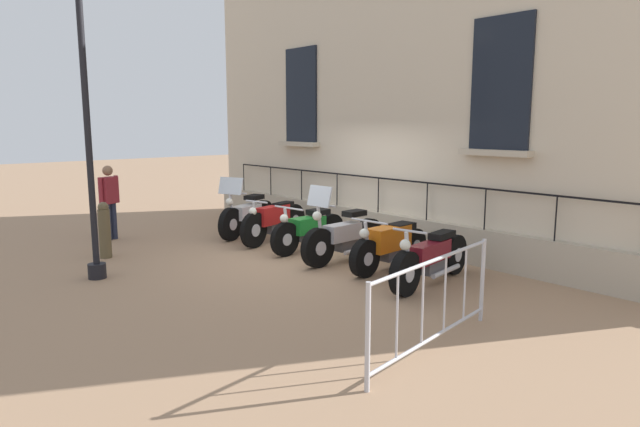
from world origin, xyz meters
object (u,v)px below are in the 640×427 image
at_px(motorcycle_maroon, 431,259).
at_px(lamppost, 86,111).
at_px(motorcycle_orange, 390,245).
at_px(pedestrian_standing, 109,199).
at_px(motorcycle_white, 247,216).
at_px(crowd_barrier, 434,301).
at_px(motorcycle_red, 274,221).
at_px(motorcycle_green, 309,230).
at_px(motorcycle_silver, 344,237).
at_px(bollard, 105,230).

distance_m(motorcycle_maroon, lamppost, 5.73).
xyz_separation_m(motorcycle_orange, pedestrian_standing, (2.64, -5.53, 0.46)).
bearing_deg(motorcycle_white, crowd_barrier, 73.18).
height_order(motorcycle_red, motorcycle_green, motorcycle_red).
distance_m(motorcycle_orange, motorcycle_maroon, 1.01).
relative_size(motorcycle_white, crowd_barrier, 0.76).
distance_m(motorcycle_white, crowd_barrier, 6.86).
xyz_separation_m(motorcycle_green, motorcycle_maroon, (0.04, 2.97, -0.01)).
relative_size(motorcycle_silver, crowd_barrier, 0.82).
relative_size(lamppost, crowd_barrier, 1.98).
xyz_separation_m(motorcycle_red, lamppost, (3.76, 0.32, 2.18)).
height_order(motorcycle_white, motorcycle_green, motorcycle_white).
bearing_deg(crowd_barrier, bollard, -80.29).
xyz_separation_m(motorcycle_red, motorcycle_silver, (0.01, 2.10, -0.01)).
height_order(crowd_barrier, bollard, crowd_barrier).
height_order(motorcycle_green, motorcycle_orange, motorcycle_orange).
xyz_separation_m(motorcycle_silver, crowd_barrier, (2.01, 3.52, 0.13)).
xyz_separation_m(motorcycle_green, pedestrian_standing, (2.50, -3.56, 0.47)).
height_order(motorcycle_white, motorcycle_silver, motorcycle_silver).
xyz_separation_m(motorcycle_white, motorcycle_maroon, (-0.03, 4.98, -0.04)).
bearing_deg(pedestrian_standing, crowd_barrier, 93.13).
bearing_deg(bollard, motorcycle_orange, 129.75).
distance_m(motorcycle_green, crowd_barrier, 5.00).
height_order(lamppost, crowd_barrier, lamppost).
bearing_deg(motorcycle_white, motorcycle_maroon, 90.40).
bearing_deg(motorcycle_orange, motorcycle_green, -86.07).
distance_m(motorcycle_orange, crowd_barrier, 3.39).
bearing_deg(crowd_barrier, motorcycle_maroon, -141.91).
height_order(motorcycle_maroon, crowd_barrier, crowd_barrier).
bearing_deg(motorcycle_white, lamppost, 18.83).
height_order(motorcycle_maroon, lamppost, lamppost).
xyz_separation_m(motorcycle_red, motorcycle_orange, (-0.17, 3.04, -0.03)).
bearing_deg(motorcycle_maroon, lamppost, -44.69).
distance_m(motorcycle_orange, pedestrian_standing, 6.15).
height_order(motorcycle_red, bollard, bollard).
bearing_deg(motorcycle_white, motorcycle_green, 92.18).
xyz_separation_m(motorcycle_silver, pedestrian_standing, (2.45, -4.60, 0.45)).
relative_size(motorcycle_red, lamppost, 0.41).
bearing_deg(motorcycle_red, motorcycle_maroon, 89.93).
bearing_deg(motorcycle_red, motorcycle_white, -87.61).
bearing_deg(crowd_barrier, pedestrian_standing, -86.87).
bearing_deg(crowd_barrier, motorcycle_red, -109.80).
xyz_separation_m(motorcycle_white, lamppost, (3.72, 1.27, 2.19)).
height_order(motorcycle_red, pedestrian_standing, pedestrian_standing).
xyz_separation_m(motorcycle_green, crowd_barrier, (2.06, 4.55, 0.16)).
distance_m(lamppost, bollard, 2.54).
xyz_separation_m(crowd_barrier, bollard, (1.13, -6.57, -0.04)).
bearing_deg(motorcycle_green, motorcycle_white, -87.82).
xyz_separation_m(motorcycle_maroon, crowd_barrier, (2.02, 1.58, 0.17)).
relative_size(motorcycle_silver, bollard, 1.96).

